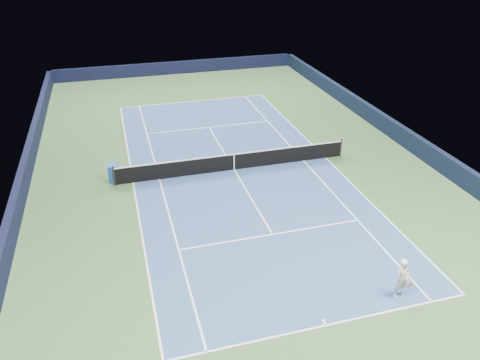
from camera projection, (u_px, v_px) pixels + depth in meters
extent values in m
plane|color=#35562F|center=(234.00, 170.00, 25.77)|extent=(40.00, 40.00, 0.00)
cube|color=black|center=(177.00, 68.00, 42.26)|extent=(22.00, 0.35, 1.10)
cube|color=black|center=(408.00, 139.00, 28.09)|extent=(0.35, 40.00, 1.10)
cube|color=black|center=(21.00, 187.00, 22.92)|extent=(0.35, 40.00, 1.10)
cube|color=#2D4C7E|center=(234.00, 170.00, 25.77)|extent=(10.97, 23.77, 0.01)
cube|color=white|center=(194.00, 101.00, 35.81)|extent=(10.97, 0.08, 0.00)
cube|color=white|center=(326.00, 325.00, 15.72)|extent=(10.97, 0.08, 0.00)
cube|color=white|center=(325.00, 158.00, 27.08)|extent=(0.08, 23.77, 0.00)
cube|color=white|center=(133.00, 183.00, 24.46)|extent=(0.08, 23.77, 0.00)
cube|color=white|center=(303.00, 161.00, 26.75)|extent=(0.08, 23.77, 0.00)
cube|color=white|center=(159.00, 179.00, 24.79)|extent=(0.08, 23.77, 0.00)
cube|color=white|center=(209.00, 127.00, 31.18)|extent=(8.23, 0.08, 0.00)
cube|color=white|center=(272.00, 234.00, 20.36)|extent=(8.23, 0.08, 0.00)
cube|color=white|center=(234.00, 170.00, 25.77)|extent=(0.08, 12.80, 0.00)
cube|color=white|center=(194.00, 102.00, 35.68)|extent=(0.08, 0.30, 0.00)
cube|color=white|center=(324.00, 322.00, 15.85)|extent=(0.08, 0.30, 0.00)
cylinder|color=black|center=(114.00, 176.00, 23.99)|extent=(0.10, 0.10, 1.07)
cylinder|color=black|center=(341.00, 148.00, 27.04)|extent=(0.10, 0.10, 1.07)
cube|color=black|center=(234.00, 162.00, 25.55)|extent=(12.80, 0.03, 0.91)
cube|color=white|center=(234.00, 154.00, 25.32)|extent=(12.80, 0.04, 0.06)
cube|color=white|center=(234.00, 162.00, 25.55)|extent=(0.05, 0.04, 0.91)
cube|color=#1D4DAE|center=(114.00, 173.00, 24.43)|extent=(0.59, 0.53, 0.94)
cube|color=white|center=(119.00, 173.00, 24.50)|extent=(0.03, 0.42, 0.42)
imported|color=silver|center=(402.00, 278.00, 16.61)|extent=(0.64, 0.48, 1.60)
cylinder|color=pink|center=(410.00, 280.00, 16.70)|extent=(0.03, 0.03, 0.26)
cylinder|color=black|center=(409.00, 285.00, 16.81)|extent=(0.26, 0.02, 0.26)
cylinder|color=pink|center=(409.00, 285.00, 16.81)|extent=(0.28, 0.03, 0.28)
sphere|color=#C6D22C|center=(394.00, 239.00, 17.00)|extent=(0.07, 0.07, 0.07)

